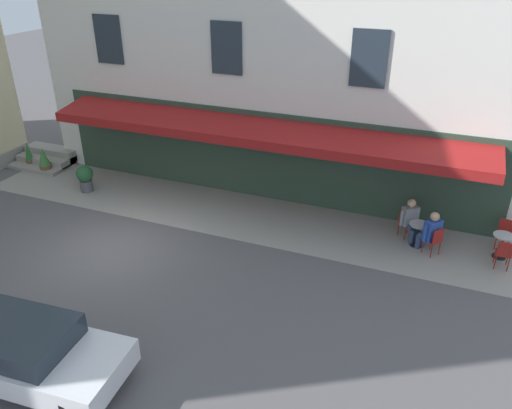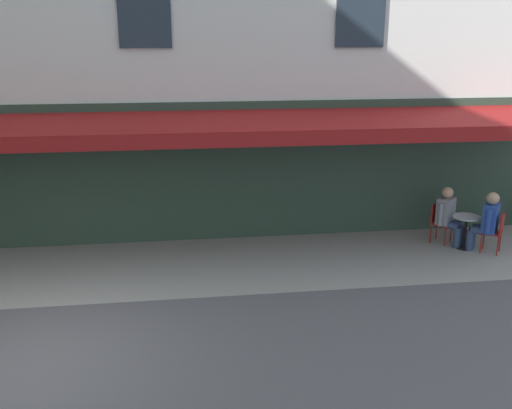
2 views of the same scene
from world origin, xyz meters
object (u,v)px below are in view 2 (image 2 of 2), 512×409
(cafe_chair_red_facing_street, at_px, (496,230))
(seated_companion_in_grey, at_px, (449,214))
(seated_patron_in_blue, at_px, (487,220))
(cafe_chair_red_corner_left, at_px, (439,219))
(cafe_table_near_entrance, at_px, (466,227))

(cafe_chair_red_facing_street, distance_m, seated_companion_in_grey, 1.06)
(cafe_chair_red_facing_street, distance_m, seated_patron_in_blue, 0.28)
(cafe_chair_red_facing_street, xyz_separation_m, cafe_chair_red_corner_left, (0.93, -0.85, 0.00))
(cafe_table_near_entrance, distance_m, cafe_chair_red_corner_left, 0.63)
(cafe_chair_red_facing_street, relative_size, seated_patron_in_blue, 0.67)
(cafe_chair_red_facing_street, relative_size, cafe_chair_red_corner_left, 1.00)
(cafe_chair_red_corner_left, relative_size, seated_patron_in_blue, 0.67)
(cafe_chair_red_facing_street, xyz_separation_m, seated_companion_in_grey, (0.78, -0.69, 0.17))
(cafe_table_near_entrance, distance_m, seated_companion_in_grey, 0.47)
(cafe_table_near_entrance, xyz_separation_m, cafe_chair_red_facing_street, (-0.50, 0.39, 0.06))
(cafe_chair_red_facing_street, bearing_deg, seated_patron_in_blue, -38.27)
(cafe_chair_red_corner_left, height_order, seated_patron_in_blue, seated_patron_in_blue)
(seated_companion_in_grey, bearing_deg, seated_patron_in_blue, 137.40)
(cafe_chair_red_facing_street, distance_m, cafe_chair_red_corner_left, 1.26)
(cafe_table_near_entrance, height_order, seated_companion_in_grey, seated_companion_in_grey)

